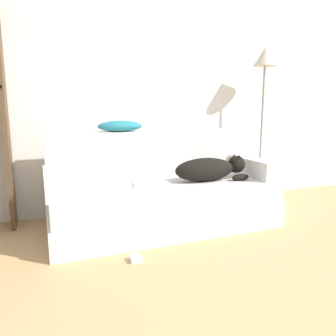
{
  "coord_description": "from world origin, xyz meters",
  "views": [
    {
      "loc": [
        -1.2,
        -0.48,
        1.04
      ],
      "look_at": [
        -0.21,
        2.03,
        0.54
      ],
      "focal_mm": 35.0,
      "sensor_mm": 36.0,
      "label": 1
    }
  ],
  "objects_px": {
    "couch": "(164,205)",
    "laptop": "(151,184)",
    "dog": "(210,169)",
    "floor_lamp": "(264,75)",
    "power_adapter": "(136,259)",
    "throw_pillow": "(120,126)"
  },
  "relations": [
    {
      "from": "throw_pillow",
      "to": "floor_lamp",
      "type": "relative_size",
      "value": 0.25
    },
    {
      "from": "couch",
      "to": "laptop",
      "type": "relative_size",
      "value": 5.77
    },
    {
      "from": "dog",
      "to": "floor_lamp",
      "type": "bearing_deg",
      "value": 25.22
    },
    {
      "from": "couch",
      "to": "laptop",
      "type": "xyz_separation_m",
      "value": [
        -0.12,
        -0.01,
        0.21
      ]
    },
    {
      "from": "couch",
      "to": "power_adapter",
      "type": "bearing_deg",
      "value": -126.77
    },
    {
      "from": "laptop",
      "to": "couch",
      "type": "bearing_deg",
      "value": 19.36
    },
    {
      "from": "laptop",
      "to": "power_adapter",
      "type": "bearing_deg",
      "value": -106.1
    },
    {
      "from": "dog",
      "to": "floor_lamp",
      "type": "height_order",
      "value": "floor_lamp"
    },
    {
      "from": "floor_lamp",
      "to": "power_adapter",
      "type": "xyz_separation_m",
      "value": [
        -1.69,
        -0.91,
        -1.36
      ]
    },
    {
      "from": "dog",
      "to": "floor_lamp",
      "type": "relative_size",
      "value": 0.42
    },
    {
      "from": "laptop",
      "to": "floor_lamp",
      "type": "height_order",
      "value": "floor_lamp"
    },
    {
      "from": "laptop",
      "to": "floor_lamp",
      "type": "bearing_deg",
      "value": 26.97
    },
    {
      "from": "throw_pillow",
      "to": "floor_lamp",
      "type": "bearing_deg",
      "value": -0.16
    },
    {
      "from": "couch",
      "to": "dog",
      "type": "height_order",
      "value": "dog"
    },
    {
      "from": "dog",
      "to": "laptop",
      "type": "height_order",
      "value": "dog"
    },
    {
      "from": "throw_pillow",
      "to": "power_adapter",
      "type": "xyz_separation_m",
      "value": [
        -0.13,
        -0.91,
        -0.86
      ]
    },
    {
      "from": "throw_pillow",
      "to": "power_adapter",
      "type": "relative_size",
      "value": 5.24
    },
    {
      "from": "dog",
      "to": "throw_pillow",
      "type": "xyz_separation_m",
      "value": [
        -0.72,
        0.4,
        0.38
      ]
    },
    {
      "from": "laptop",
      "to": "throw_pillow",
      "type": "relative_size",
      "value": 0.83
    },
    {
      "from": "couch",
      "to": "dog",
      "type": "relative_size",
      "value": 2.82
    },
    {
      "from": "floor_lamp",
      "to": "power_adapter",
      "type": "bearing_deg",
      "value": -151.7
    },
    {
      "from": "couch",
      "to": "dog",
      "type": "bearing_deg",
      "value": -7.57
    }
  ]
}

